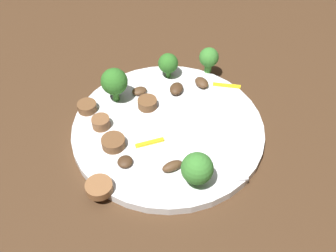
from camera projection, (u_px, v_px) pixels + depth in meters
name	position (u px, v px, depth m)	size (l,w,h in m)	color
ground_plane	(168.00, 132.00, 0.61)	(1.40, 1.40, 0.00)	#422B19
plate	(168.00, 129.00, 0.60)	(0.28, 0.28, 0.01)	white
fork	(226.00, 138.00, 0.58)	(0.18, 0.02, 0.00)	silver
broccoli_floret_0	(168.00, 64.00, 0.65)	(0.03, 0.03, 0.04)	#347525
broccoli_floret_1	(114.00, 82.00, 0.61)	(0.04, 0.04, 0.06)	#347525
broccoli_floret_2	(209.00, 58.00, 0.66)	(0.03, 0.03, 0.05)	#408630
broccoli_floret_3	(197.00, 169.00, 0.50)	(0.04, 0.04, 0.05)	#408630
sausage_slice_0	(113.00, 143.00, 0.56)	(0.03, 0.03, 0.01)	brown
sausage_slice_1	(99.00, 187.00, 0.51)	(0.04, 0.04, 0.01)	brown
sausage_slice_2	(101.00, 122.00, 0.59)	(0.03, 0.03, 0.02)	brown
sausage_slice_3	(87.00, 107.00, 0.61)	(0.03, 0.03, 0.01)	brown
sausage_slice_4	(147.00, 103.00, 0.62)	(0.03, 0.03, 0.01)	brown
mushroom_0	(176.00, 89.00, 0.64)	(0.03, 0.02, 0.01)	#422B19
mushroom_1	(172.00, 166.00, 0.54)	(0.03, 0.01, 0.01)	#4C331E
mushroom_2	(202.00, 83.00, 0.65)	(0.03, 0.02, 0.01)	#4C331E
mushroom_3	(125.00, 162.00, 0.54)	(0.02, 0.02, 0.01)	#422B19
mushroom_4	(139.00, 91.00, 0.64)	(0.02, 0.02, 0.01)	#4C331E
pepper_strip_0	(150.00, 143.00, 0.57)	(0.04, 0.01, 0.00)	yellow
pepper_strip_1	(227.00, 85.00, 0.65)	(0.04, 0.00, 0.00)	yellow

